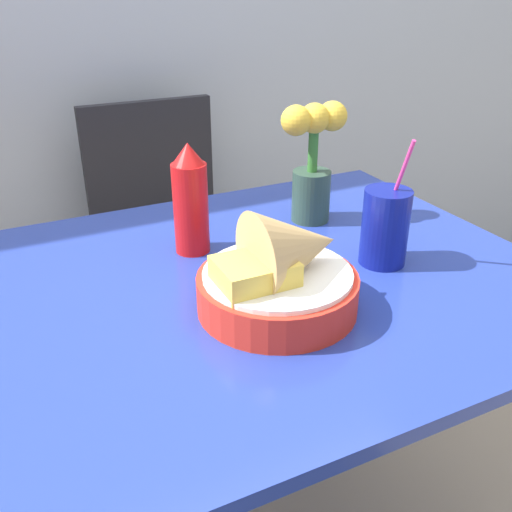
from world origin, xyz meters
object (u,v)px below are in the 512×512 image
flower_vase (313,159)px  drink_cup (385,229)px  food_basket (282,274)px  ketchup_bottle (190,200)px  chair_far_window (163,231)px

flower_vase → drink_cup: bearing=-86.3°
drink_cup → flower_vase: 0.24m
food_basket → drink_cup: size_ratio=1.08×
ketchup_bottle → food_basket: bearing=-78.1°
chair_far_window → food_basket: size_ratio=3.59×
chair_far_window → drink_cup: size_ratio=3.86×
food_basket → ketchup_bottle: bearing=101.9°
chair_far_window → flower_vase: flower_vase is taller
chair_far_window → food_basket: 0.94m
ketchup_bottle → flower_vase: (0.28, 0.03, 0.03)m
drink_cup → flower_vase: flower_vase is taller
food_basket → flower_vase: 0.38m
drink_cup → food_basket: bearing=-166.6°
ketchup_bottle → flower_vase: 0.29m
ketchup_bottle → drink_cup: drink_cup is taller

